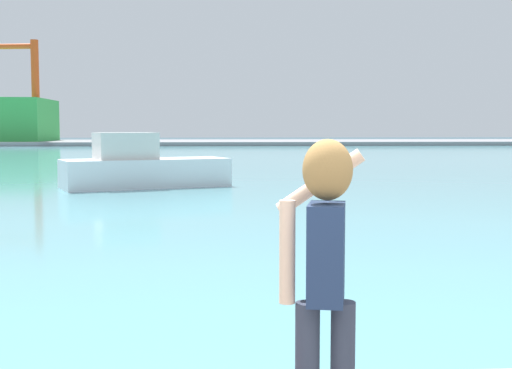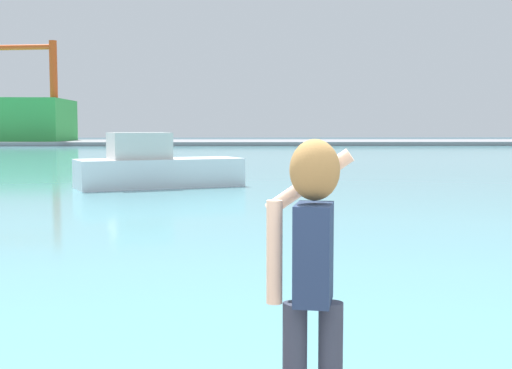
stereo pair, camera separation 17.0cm
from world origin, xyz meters
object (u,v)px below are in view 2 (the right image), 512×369
at_px(boat_moored, 156,168).
at_px(warehouse_left, 22,120).
at_px(person_photographer, 312,260).
at_px(port_crane, 44,79).

bearing_deg(boat_moored, warehouse_left, 88.88).
bearing_deg(person_photographer, warehouse_left, 29.95).
bearing_deg(person_photographer, boat_moored, 20.75).
xyz_separation_m(person_photographer, warehouse_left, (-28.12, 91.55, 1.81)).
relative_size(boat_moored, port_crane, 0.50).
bearing_deg(boat_moored, person_photographer, -103.12).
distance_m(boat_moored, warehouse_left, 73.73).
bearing_deg(port_crane, boat_moored, -72.28).
xyz_separation_m(person_photographer, port_crane, (-23.86, 87.29, 7.04)).
bearing_deg(warehouse_left, port_crane, -45.05).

